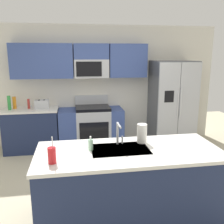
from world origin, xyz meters
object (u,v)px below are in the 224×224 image
at_px(range_oven, 91,127).
at_px(soap_dispenser, 91,145).
at_px(bottle_orange, 14,103).
at_px(refrigerator, 172,103).
at_px(sink_faucet, 118,132).
at_px(paper_towel_roll, 142,133).
at_px(toaster, 42,104).
at_px(drink_cup_red, 52,155).
at_px(pepper_mill, 29,104).
at_px(bottle_green, 9,103).

relative_size(range_oven, soap_dispenser, 8.00).
bearing_deg(soap_dispenser, bottle_orange, 118.69).
xyz_separation_m(refrigerator, sink_faucet, (-1.63, -2.26, 0.14)).
xyz_separation_m(bottle_orange, paper_towel_roll, (2.02, -2.34, -0.00)).
relative_size(toaster, drink_cup_red, 0.97).
height_order(refrigerator, drink_cup_red, refrigerator).
bearing_deg(drink_cup_red, paper_towel_roll, 22.50).
xyz_separation_m(pepper_mill, drink_cup_red, (0.66, -2.74, -0.01)).
height_order(sink_faucet, paper_towel_roll, sink_faucet).
bearing_deg(drink_cup_red, bottle_green, 110.86).
bearing_deg(toaster, pepper_mill, 169.38).
height_order(refrigerator, bottle_green, refrigerator).
relative_size(range_oven, sink_faucet, 4.82).
xyz_separation_m(pepper_mill, soap_dispenser, (1.08, -2.44, -0.03)).
bearing_deg(range_oven, soap_dispenser, -94.43).
xyz_separation_m(range_oven, bottle_green, (-1.63, -0.06, 0.60)).
bearing_deg(toaster, range_oven, 3.00).
height_order(toaster, drink_cup_red, drink_cup_red).
xyz_separation_m(pepper_mill, bottle_orange, (-0.28, 0.04, 0.02)).
height_order(toaster, paper_towel_roll, paper_towel_roll).
distance_m(drink_cup_red, soap_dispenser, 0.51).
height_order(refrigerator, soap_dispenser, refrigerator).
distance_m(bottle_orange, drink_cup_red, 2.94).
relative_size(refrigerator, bottle_green, 6.52).
xyz_separation_m(bottle_orange, sink_faucet, (1.71, -2.37, 0.04)).
relative_size(range_oven, paper_towel_roll, 5.67).
bearing_deg(bottle_green, sink_faucet, -51.75).
height_order(refrigerator, bottle_orange, refrigerator).
bearing_deg(paper_towel_roll, sink_faucet, -173.80).
xyz_separation_m(range_oven, pepper_mill, (-1.27, -0.00, 0.56)).
bearing_deg(drink_cup_red, range_oven, 77.52).
relative_size(pepper_mill, soap_dispenser, 1.16).
xyz_separation_m(bottle_orange, bottle_green, (-0.08, -0.10, 0.02)).
height_order(pepper_mill, bottle_green, bottle_green).
bearing_deg(soap_dispenser, refrigerator, 50.18).
distance_m(pepper_mill, drink_cup_red, 2.82).
xyz_separation_m(range_oven, soap_dispenser, (-0.19, -2.45, 0.53)).
height_order(toaster, pepper_mill, pepper_mill).
xyz_separation_m(sink_faucet, paper_towel_roll, (0.31, 0.03, -0.05)).
xyz_separation_m(refrigerator, drink_cup_red, (-2.40, -2.67, 0.06)).
distance_m(range_oven, bottle_green, 1.74).
bearing_deg(range_oven, sink_faucet, -86.04).
bearing_deg(toaster, drink_cup_red, -81.67).
xyz_separation_m(refrigerator, toaster, (-2.79, 0.02, 0.07)).
relative_size(range_oven, drink_cup_red, 4.69).
bearing_deg(paper_towel_roll, bottle_orange, 130.87).
height_order(drink_cup_red, soap_dispenser, drink_cup_red).
relative_size(toaster, sink_faucet, 0.99).
height_order(toaster, sink_faucet, sink_faucet).
relative_size(range_oven, toaster, 4.86).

